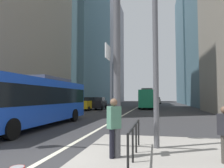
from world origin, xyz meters
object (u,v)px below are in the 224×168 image
(car_oncoming_mid, at_px, (87,104))
(pedestrian_waiting, at_px, (114,124))
(car_receding_near, at_px, (154,101))
(city_bus_blue_oncoming, at_px, (35,99))
(car_receding_far, at_px, (157,100))
(car_oncoming_far, at_px, (99,103))
(street_lamp_post, at_px, (155,8))
(traffic_signal_gantry, at_px, (58,33))
(city_bus_red_receding, at_px, (148,98))

(car_oncoming_mid, xyz_separation_m, pedestrian_waiting, (8.85, -23.85, 0.16))
(car_receding_near, distance_m, pedestrian_waiting, 42.63)
(city_bus_blue_oncoming, bearing_deg, car_receding_far, 80.85)
(pedestrian_waiting, bearing_deg, car_oncoming_far, 106.33)
(car_oncoming_far, xyz_separation_m, street_lamp_post, (8.77, -24.09, 4.29))
(city_bus_blue_oncoming, bearing_deg, car_oncoming_mid, 97.74)
(pedestrian_waiting, bearing_deg, car_receding_near, 88.91)
(car_receding_near, distance_m, street_lamp_post, 41.33)
(street_lamp_post, bearing_deg, car_receding_far, 89.50)
(traffic_signal_gantry, distance_m, street_lamp_post, 3.68)
(pedestrian_waiting, bearing_deg, street_lamp_post, 50.25)
(city_bus_red_receding, bearing_deg, car_receding_far, 85.90)
(city_bus_red_receding, xyz_separation_m, street_lamp_post, (1.37, -29.55, 3.45))
(car_oncoming_mid, bearing_deg, car_receding_near, 62.75)
(city_bus_blue_oncoming, bearing_deg, city_bus_red_receding, 75.77)
(city_bus_red_receding, xyz_separation_m, pedestrian_waiting, (0.11, -31.07, -0.69))
(car_receding_near, xyz_separation_m, traffic_signal_gantry, (-2.72, -42.56, 3.11))
(car_receding_near, bearing_deg, traffic_signal_gantry, -93.65)
(car_oncoming_mid, bearing_deg, car_receding_far, 72.24)
(car_oncoming_far, bearing_deg, city_bus_red_receding, 36.47)
(city_bus_blue_oncoming, xyz_separation_m, car_receding_near, (7.25, 36.52, -0.85))
(car_receding_far, bearing_deg, car_receding_near, -93.73)
(pedestrian_waiting, bearing_deg, traffic_signal_gantry, 178.31)
(car_receding_near, distance_m, traffic_signal_gantry, 42.76)
(city_bus_blue_oncoming, distance_m, car_oncoming_mid, 17.93)
(car_receding_near, bearing_deg, car_receding_far, 86.27)
(traffic_signal_gantry, bearing_deg, car_oncoming_mid, 106.28)
(car_receding_near, xyz_separation_m, street_lamp_post, (0.45, -41.10, 4.29))
(car_oncoming_mid, height_order, car_receding_far, same)
(city_bus_blue_oncoming, height_order, street_lamp_post, street_lamp_post)
(city_bus_red_receding, relative_size, car_oncoming_far, 2.63)
(city_bus_red_receding, height_order, street_lamp_post, street_lamp_post)
(car_receding_near, xyz_separation_m, car_oncoming_far, (-8.32, -17.02, -0.00))
(car_oncoming_far, distance_m, traffic_signal_gantry, 26.34)
(car_oncoming_mid, relative_size, car_receding_near, 1.07)
(city_bus_red_receding, height_order, car_oncoming_far, city_bus_red_receding)
(city_bus_red_receding, bearing_deg, car_oncoming_mid, -140.45)
(car_receding_near, bearing_deg, city_bus_red_receding, -94.56)
(pedestrian_waiting, bearing_deg, car_receding_far, 88.24)
(car_receding_far, bearing_deg, car_oncoming_mid, -107.76)
(car_receding_far, bearing_deg, traffic_signal_gantry, -93.67)
(city_bus_blue_oncoming, distance_m, street_lamp_post, 9.61)
(car_receding_near, xyz_separation_m, car_receding_far, (0.93, 14.32, -0.00))
(car_oncoming_mid, height_order, traffic_signal_gantry, traffic_signal_gantry)
(city_bus_blue_oncoming, bearing_deg, car_receding_near, 78.76)
(city_bus_red_receding, xyz_separation_m, traffic_signal_gantry, (-1.79, -31.02, 2.27))
(street_lamp_post, bearing_deg, car_receding_near, 90.63)
(car_oncoming_mid, distance_m, traffic_signal_gantry, 24.98)
(car_oncoming_mid, xyz_separation_m, car_oncoming_far, (1.35, 1.75, -0.00))
(traffic_signal_gantry, bearing_deg, city_bus_red_receding, 86.69)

